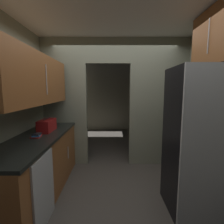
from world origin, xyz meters
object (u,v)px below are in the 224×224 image
(boombox, at_px, (46,125))
(book_stack, at_px, (36,136))
(dishwasher, at_px, (43,191))
(refrigerator, at_px, (202,142))

(boombox, height_order, book_stack, boombox)
(dishwasher, xyz_separation_m, boombox, (-0.30, 0.92, 0.59))
(boombox, relative_size, book_stack, 2.51)
(refrigerator, height_order, book_stack, refrigerator)
(refrigerator, distance_m, boombox, 2.37)
(refrigerator, distance_m, book_stack, 2.30)
(boombox, xyz_separation_m, book_stack, (-0.01, -0.37, -0.07))
(book_stack, bearing_deg, dishwasher, -60.98)
(dishwasher, relative_size, boombox, 2.14)
(dishwasher, bearing_deg, book_stack, 119.02)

